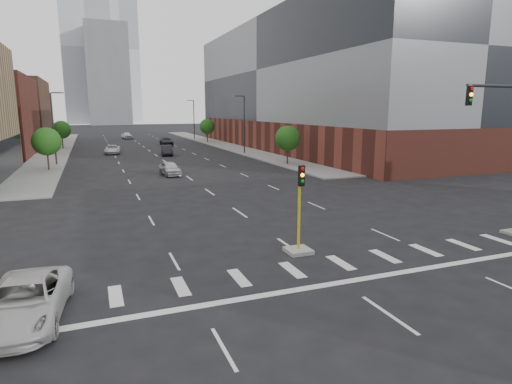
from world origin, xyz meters
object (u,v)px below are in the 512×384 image
car_deep_right (166,141)px  car_distant (127,135)px  car_mid_right (167,150)px  car_far_left (113,150)px  parked_minivan (25,301)px  median_traffic_signal (299,234)px  car_near_left (170,168)px

car_deep_right → car_distant: (-5.82, 21.20, 0.07)m
car_mid_right → car_far_left: bearing=151.8°
car_distant → parked_minivan: bearing=-103.2°
parked_minivan → car_deep_right: bearing=82.9°
car_far_left → car_mid_right: bearing=-29.3°
car_distant → parked_minivan: size_ratio=0.93×
car_far_left → parked_minivan: parked_minivan is taller
car_far_left → car_distant: size_ratio=1.02×
car_mid_right → parked_minivan: bearing=-98.2°
car_mid_right → car_distant: bearing=100.2°
median_traffic_signal → car_mid_right: size_ratio=0.94×
car_mid_right → car_distant: car_distant is taller
median_traffic_signal → car_distant: 88.50m
car_far_left → car_distant: car_distant is taller
median_traffic_signal → car_far_left: median_traffic_signal is taller
car_near_left → car_distant: size_ratio=0.88×
car_mid_right → car_deep_right: size_ratio=0.89×
median_traffic_signal → car_distant: (-1.16, 88.49, -0.14)m
car_mid_right → car_distant: 40.34m
median_traffic_signal → car_deep_right: median_traffic_signal is taller
car_mid_right → parked_minivan: car_mid_right is taller
median_traffic_signal → parked_minivan: bearing=-165.8°
car_near_left → car_deep_right: car_deep_right is taller
car_far_left → median_traffic_signal: bearing=-78.2°
car_near_left → car_deep_right: bearing=77.0°
car_deep_right → parked_minivan: bearing=-102.5°
car_far_left → parked_minivan: size_ratio=0.95×
median_traffic_signal → car_mid_right: median_traffic_signal is taller
car_distant → car_far_left: bearing=-104.7°
median_traffic_signal → parked_minivan: 12.07m
parked_minivan → median_traffic_signal: bearing=20.2°
car_near_left → parked_minivan: bearing=-112.5°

